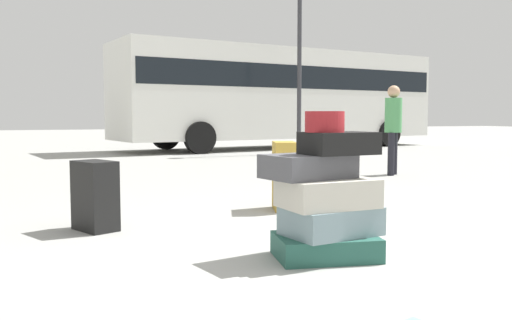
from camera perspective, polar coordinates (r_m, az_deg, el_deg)
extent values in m
plane|color=#9E9E99|center=(4.55, 11.97, -9.02)|extent=(80.00, 80.00, 0.00)
cube|color=#26594C|center=(4.21, 7.18, -8.85)|extent=(0.82, 0.63, 0.17)
cube|color=gray|center=(4.20, 7.73, -6.22)|extent=(0.74, 0.56, 0.21)
cube|color=beige|center=(4.15, 7.40, -3.39)|extent=(0.70, 0.49, 0.21)
cube|color=#4C4C51|center=(4.16, 5.38, -0.64)|extent=(0.71, 0.55, 0.18)
cube|color=black|center=(4.18, 8.53, 1.72)|extent=(0.55, 0.40, 0.17)
cylinder|color=maroon|center=(4.10, 7.08, 3.93)|extent=(0.29, 0.29, 0.15)
cube|color=#B28C33|center=(6.25, 2.94, -1.64)|extent=(0.36, 0.48, 0.77)
cube|color=black|center=(5.34, -16.24, -3.55)|extent=(0.42, 0.50, 0.65)
cylinder|color=black|center=(10.30, 14.02, 0.67)|extent=(0.12, 0.12, 0.76)
cylinder|color=black|center=(10.09, 13.74, 0.59)|extent=(0.12, 0.12, 0.76)
cylinder|color=#4C9959|center=(10.17, 13.96, 4.50)|extent=(0.30, 0.30, 0.61)
sphere|color=tan|center=(10.18, 14.00, 6.84)|extent=(0.22, 0.22, 0.22)
cube|color=silver|center=(18.25, 2.69, 6.76)|extent=(11.26, 4.30, 2.80)
cube|color=black|center=(18.28, 2.70, 8.29)|extent=(11.04, 4.28, 0.70)
cylinder|color=black|center=(21.40, 8.76, 2.91)|extent=(0.93, 0.40, 0.90)
cylinder|color=black|center=(19.55, 13.48, 2.68)|extent=(0.93, 0.40, 0.90)
cylinder|color=black|center=(17.67, -9.29, 2.56)|extent=(0.93, 0.40, 0.90)
cylinder|color=black|center=(15.39, -5.79, 2.30)|extent=(0.93, 0.40, 0.90)
cylinder|color=#333338|center=(15.44, 4.49, 10.17)|extent=(0.12, 0.12, 5.13)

